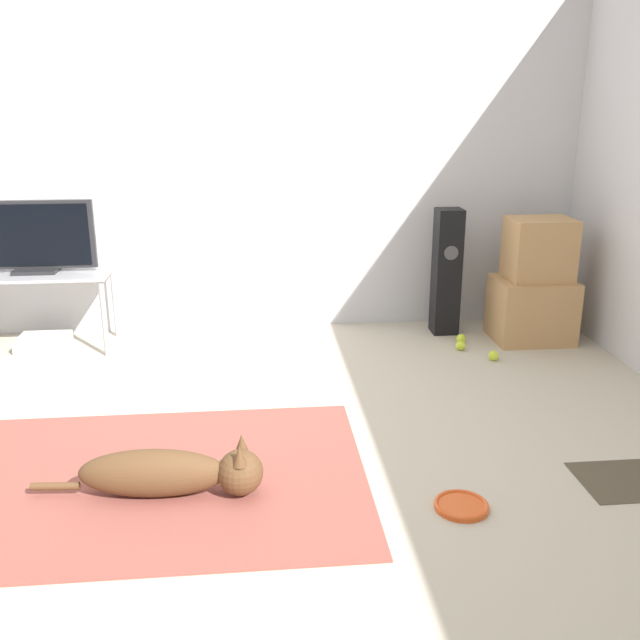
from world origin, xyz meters
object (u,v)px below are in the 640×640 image
(floor_speaker, at_px, (446,272))
(cardboard_box_lower, at_px, (531,310))
(frisbee, at_px, (461,506))
(tv_stand, at_px, (38,283))
(tv, at_px, (33,238))
(tennis_ball_near_speaker, at_px, (461,346))
(tennis_ball_loose_on_carpet, at_px, (494,356))
(tennis_ball_by_boxes, at_px, (461,339))
(cardboard_box_upper, at_px, (539,249))
(game_console, at_px, (44,342))
(dog, at_px, (175,472))

(floor_speaker, bearing_deg, cardboard_box_lower, -21.25)
(frisbee, height_order, tv_stand, tv_stand)
(frisbee, distance_m, cardboard_box_lower, 2.35)
(tv, relative_size, tennis_ball_near_speaker, 12.03)
(cardboard_box_lower, relative_size, tennis_ball_loose_on_carpet, 8.04)
(tv_stand, relative_size, tennis_ball_by_boxes, 14.46)
(tv_stand, height_order, tennis_ball_near_speaker, tv_stand)
(cardboard_box_upper, height_order, tennis_ball_by_boxes, cardboard_box_upper)
(tv_stand, distance_m, game_console, 0.42)
(tennis_ball_near_speaker, bearing_deg, cardboard_box_upper, 17.27)
(cardboard_box_lower, xyz_separation_m, tennis_ball_near_speaker, (-0.55, -0.17, -0.19))
(tennis_ball_by_boxes, bearing_deg, tennis_ball_loose_on_carpet, -71.85)
(cardboard_box_lower, height_order, tennis_ball_by_boxes, cardboard_box_lower)
(frisbee, height_order, cardboard_box_upper, cardboard_box_upper)
(frisbee, distance_m, tennis_ball_near_speaker, 1.97)
(cardboard_box_lower, bearing_deg, tennis_ball_by_boxes, -175.89)
(tv_stand, height_order, tennis_ball_by_boxes, tv_stand)
(tv, distance_m, tennis_ball_loose_on_carpet, 3.11)
(dog, xyz_separation_m, frisbee, (1.20, -0.21, -0.10))
(tennis_ball_loose_on_carpet, bearing_deg, floor_speaker, 105.82)
(frisbee, relative_size, floor_speaker, 0.26)
(tennis_ball_by_boxes, height_order, game_console, game_console)
(floor_speaker, bearing_deg, tennis_ball_near_speaker, -88.08)
(dog, relative_size, tennis_ball_loose_on_carpet, 15.10)
(floor_speaker, relative_size, tennis_ball_loose_on_carpet, 13.65)
(frisbee, relative_size, cardboard_box_lower, 0.43)
(tennis_ball_by_boxes, xyz_separation_m, tennis_ball_near_speaker, (-0.04, -0.14, 0.00))
(frisbee, bearing_deg, dog, 170.02)
(tv, xyz_separation_m, game_console, (-0.01, -0.01, -0.72))
(frisbee, distance_m, tennis_ball_by_boxes, 2.11)
(cardboard_box_lower, bearing_deg, tennis_ball_near_speaker, -162.40)
(cardboard_box_lower, xyz_separation_m, tennis_ball_loose_on_carpet, (-0.39, -0.39, -0.19))
(cardboard_box_upper, distance_m, tv, 3.39)
(cardboard_box_lower, distance_m, tennis_ball_loose_on_carpet, 0.58)
(cardboard_box_lower, bearing_deg, tv, 177.27)
(cardboard_box_lower, height_order, tennis_ball_near_speaker, cardboard_box_lower)
(cardboard_box_lower, bearing_deg, frisbee, -118.03)
(dog, height_order, game_console, dog)
(tennis_ball_loose_on_carpet, bearing_deg, game_console, 169.77)
(floor_speaker, bearing_deg, tennis_ball_loose_on_carpet, -74.18)
(cardboard_box_upper, height_order, floor_speaker, floor_speaker)
(game_console, bearing_deg, tv, 32.86)
(frisbee, height_order, tennis_ball_loose_on_carpet, tennis_ball_loose_on_carpet)
(dog, xyz_separation_m, tennis_ball_loose_on_carpet, (1.91, 1.47, -0.08))
(tennis_ball_near_speaker, height_order, game_console, game_console)
(floor_speaker, relative_size, tennis_ball_by_boxes, 13.65)
(tennis_ball_by_boxes, relative_size, game_console, 0.20)
(floor_speaker, relative_size, tennis_ball_near_speaker, 13.65)
(dog, relative_size, tennis_ball_by_boxes, 15.10)
(cardboard_box_upper, distance_m, game_console, 3.45)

